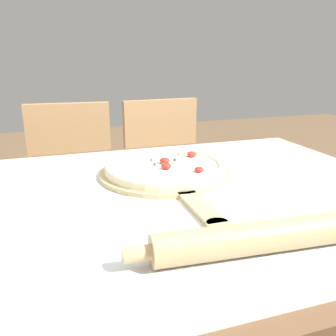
{
  "coord_description": "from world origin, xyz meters",
  "views": [
    {
      "loc": [
        -0.29,
        -0.78,
        1.11
      ],
      "look_at": [
        0.01,
        0.11,
        0.81
      ],
      "focal_mm": 38.0,
      "sensor_mm": 36.0,
      "label": 1
    }
  ],
  "objects": [
    {
      "name": "dining_table",
      "position": [
        0.0,
        0.0,
        0.67
      ],
      "size": [
        1.29,
        0.99,
        0.78
      ],
      "color": "brown",
      "rests_on": "ground_plane"
    },
    {
      "name": "towel_cloth",
      "position": [
        0.0,
        0.0,
        0.78
      ],
      "size": [
        1.21,
        0.91,
        0.0
      ],
      "color": "silver",
      "rests_on": "dining_table"
    },
    {
      "name": "pizza_peel",
      "position": [
        0.01,
        0.12,
        0.79
      ],
      "size": [
        0.37,
        0.56,
        0.01
      ],
      "color": "tan",
      "rests_on": "towel_cloth"
    },
    {
      "name": "pizza",
      "position": [
        0.01,
        0.14,
        0.81
      ],
      "size": [
        0.34,
        0.34,
        0.04
      ],
      "color": "beige",
      "rests_on": "pizza_peel"
    },
    {
      "name": "rolling_pin",
      "position": [
        0.03,
        -0.31,
        0.81
      ],
      "size": [
        0.45,
        0.08,
        0.06
      ],
      "rotation": [
        0.0,
        0.0,
        -0.07
      ],
      "color": "tan",
      "rests_on": "towel_cloth"
    },
    {
      "name": "chair_left",
      "position": [
        -0.22,
        0.82,
        0.52
      ],
      "size": [
        0.42,
        0.42,
        0.9
      ],
      "rotation": [
        0.0,
        0.0,
        -0.06
      ],
      "color": "tan",
      "rests_on": "ground_plane"
    },
    {
      "name": "chair_right",
      "position": [
        0.24,
        0.82,
        0.52
      ],
      "size": [
        0.42,
        0.42,
        0.9
      ],
      "rotation": [
        0.0,
        0.0,
        0.05
      ],
      "color": "tan",
      "rests_on": "ground_plane"
    }
  ]
}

